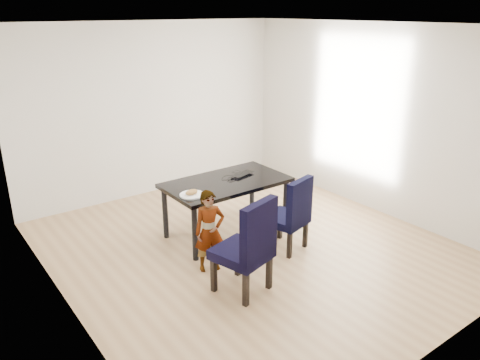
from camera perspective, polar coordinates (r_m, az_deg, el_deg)
floor at (r=6.04m, az=1.15°, el=-8.17°), size 4.50×5.00×0.01m
ceiling at (r=5.31m, az=1.36°, el=18.50°), size 4.50×5.00×0.01m
wall_back at (r=7.60m, az=-10.56°, el=8.38°), size 4.50×0.01×2.70m
wall_front at (r=3.97m, az=24.06°, el=-4.03°), size 4.50×0.01×2.70m
wall_left at (r=4.56m, az=-21.71°, el=-0.64°), size 0.01×5.00×2.70m
wall_right at (r=7.09m, az=15.89°, el=7.12°), size 0.01×5.00×2.70m
dining_table at (r=6.23m, az=-1.65°, el=-3.34°), size 1.60×0.90×0.75m
chair_left at (r=4.93m, az=0.20°, el=-7.92°), size 0.64×0.65×1.08m
chair_right at (r=5.83m, az=5.56°, el=-4.02°), size 0.57×0.58×0.96m
child at (r=5.35m, az=-3.72°, el=-6.25°), size 0.41×0.32×0.97m
plate at (r=5.64m, az=-5.86°, el=-1.81°), size 0.37×0.37×0.02m
sandwich at (r=5.61m, az=-5.93°, el=-1.48°), size 0.18×0.11×0.07m
laptop at (r=6.32m, az=-0.04°, el=0.80°), size 0.38×0.29×0.03m
cable_tangle at (r=6.11m, az=-0.91°, el=-0.00°), size 0.14×0.14×0.01m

